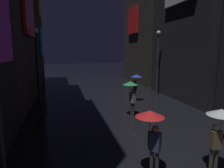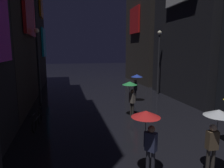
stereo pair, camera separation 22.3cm
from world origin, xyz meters
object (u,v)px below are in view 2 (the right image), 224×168
object	(u,v)px
pedestrian_midstreet_left_green	(130,89)
pedestrian_midstreet_centre_red	(148,125)
bicycle_parked_at_storefront	(37,121)
streetlamp_left_far	(38,57)
pedestrian_near_crossing_clear	(216,124)
streetlamp_right_far	(159,55)
pedestrian_foreground_right_blue	(136,80)

from	to	relation	value
pedestrian_midstreet_left_green	pedestrian_midstreet_centre_red	world-z (taller)	same
bicycle_parked_at_storefront	streetlamp_left_far	bearing A→B (deg)	94.41
pedestrian_near_crossing_clear	pedestrian_midstreet_left_green	bearing A→B (deg)	97.62
bicycle_parked_at_storefront	streetlamp_right_far	xyz separation A→B (m)	(9.60, 6.02, 3.12)
streetlamp_right_far	pedestrian_near_crossing_clear	bearing A→B (deg)	-107.51
pedestrian_midstreet_left_green	bicycle_parked_at_storefront	bearing A→B (deg)	-172.40
pedestrian_midstreet_centre_red	streetlamp_left_far	size ratio (longest dim) A/B	0.38
pedestrian_midstreet_centre_red	pedestrian_near_crossing_clear	size ratio (longest dim) A/B	1.00
pedestrian_midstreet_left_green	pedestrian_near_crossing_clear	world-z (taller)	same
pedestrian_near_crossing_clear	bicycle_parked_at_storefront	bearing A→B (deg)	138.55
pedestrian_foreground_right_blue	pedestrian_midstreet_centre_red	size ratio (longest dim) A/B	1.00
pedestrian_near_crossing_clear	bicycle_parked_at_storefront	world-z (taller)	pedestrian_near_crossing_clear
pedestrian_midstreet_left_green	pedestrian_near_crossing_clear	xyz separation A→B (m)	(0.80, -6.02, 0.00)
pedestrian_foreground_right_blue	pedestrian_near_crossing_clear	xyz separation A→B (m)	(-0.79, -9.36, 0.00)
pedestrian_foreground_right_blue	pedestrian_midstreet_centre_red	world-z (taller)	same
pedestrian_midstreet_left_green	pedestrian_foreground_right_blue	distance (m)	3.71
pedestrian_midstreet_left_green	streetlamp_right_far	size ratio (longest dim) A/B	0.38
pedestrian_midstreet_centre_red	pedestrian_foreground_right_blue	bearing A→B (deg)	71.89
pedestrian_near_crossing_clear	pedestrian_midstreet_centre_red	bearing A→B (deg)	169.65
pedestrian_midstreet_left_green	streetlamp_right_far	bearing A→B (deg)	50.53
pedestrian_midstreet_centre_red	streetlamp_left_far	bearing A→B (deg)	112.89
bicycle_parked_at_storefront	streetlamp_right_far	world-z (taller)	streetlamp_right_far
pedestrian_midstreet_centre_red	bicycle_parked_at_storefront	size ratio (longest dim) A/B	1.17
bicycle_parked_at_storefront	streetlamp_right_far	distance (m)	11.75
pedestrian_near_crossing_clear	streetlamp_left_far	bearing A→B (deg)	121.38
pedestrian_midstreet_left_green	bicycle_parked_at_storefront	size ratio (longest dim) A/B	1.17
pedestrian_near_crossing_clear	bicycle_parked_at_storefront	size ratio (longest dim) A/B	1.17
pedestrian_midstreet_left_green	streetlamp_right_far	xyz separation A→B (m)	(4.38, 5.32, 1.84)
pedestrian_foreground_right_blue	pedestrian_midstreet_centre_red	xyz separation A→B (m)	(-2.93, -8.97, 0.00)
pedestrian_foreground_right_blue	streetlamp_left_far	xyz separation A→B (m)	(-7.22, 1.17, 1.78)
pedestrian_foreground_right_blue	streetlamp_right_far	xyz separation A→B (m)	(2.78, 1.97, 1.84)
pedestrian_midstreet_left_green	pedestrian_midstreet_centre_red	xyz separation A→B (m)	(-1.34, -5.62, 0.00)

